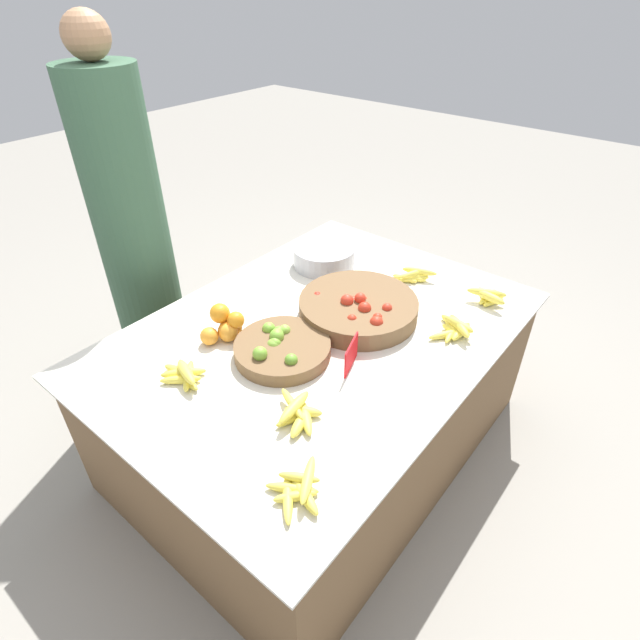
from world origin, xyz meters
TOP-DOWN VIEW (x-y plane):
  - ground_plane at (0.00, 0.00)m, footprint 12.00×12.00m
  - market_table at (0.00, 0.00)m, footprint 1.66×1.20m
  - lime_bowl at (-0.20, 0.01)m, footprint 0.35×0.35m
  - tomato_basket at (0.17, -0.05)m, footprint 0.47×0.47m
  - orange_pile at (-0.25, 0.25)m, footprint 0.17×0.13m
  - metal_bowl at (0.41, 0.31)m, footprint 0.29×0.29m
  - price_sign at (-0.10, -0.22)m, footprint 0.13×0.05m
  - banana_bunch_front_left at (-0.60, -0.42)m, footprint 0.21×0.18m
  - banana_bunch_back_center at (-0.51, 0.18)m, footprint 0.15×0.19m
  - banana_bunch_front_right at (0.55, -0.08)m, footprint 0.16×0.18m
  - banana_bunch_middle_left at (0.60, -0.41)m, footprint 0.15×0.17m
  - banana_bunch_middle_right at (-0.40, -0.24)m, footprint 0.16×0.20m
  - banana_bunch_front_center at (0.31, -0.41)m, footprint 0.19×0.18m
  - vendor_person at (-0.16, 0.94)m, footprint 0.31×0.31m

SIDE VIEW (x-z plane):
  - ground_plane at x=0.00m, z-range 0.00..0.00m
  - market_table at x=0.00m, z-range 0.00..0.63m
  - banana_bunch_front_left at x=-0.60m, z-range 0.62..0.68m
  - banana_bunch_front_right at x=0.55m, z-range 0.62..0.68m
  - banana_bunch_front_center at x=0.31m, z-range 0.62..0.68m
  - banana_bunch_back_center at x=-0.51m, z-range 0.62..0.68m
  - banana_bunch_middle_right at x=-0.40m, z-range 0.62..0.68m
  - banana_bunch_middle_left at x=0.60m, z-range 0.62..0.69m
  - lime_bowl at x=-0.20m, z-range 0.61..0.70m
  - tomato_basket at x=0.17m, z-range 0.61..0.72m
  - metal_bowl at x=0.41m, z-range 0.63..0.72m
  - orange_pile at x=-0.25m, z-range 0.61..0.74m
  - price_sign at x=-0.10m, z-range 0.63..0.73m
  - vendor_person at x=-0.16m, z-range -0.06..1.61m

